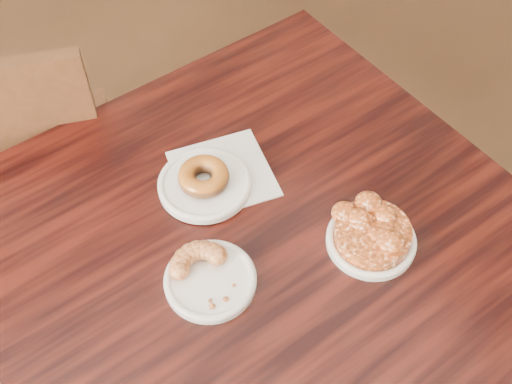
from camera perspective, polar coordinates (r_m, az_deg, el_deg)
room_walls at (r=0.32m, az=-3.23°, el=8.48°), size 5.02×5.02×2.80m
cafe_table at (r=1.37m, az=0.51°, el=-13.09°), size 0.90×0.90×0.75m
chair_far at (r=1.63m, az=-19.43°, el=2.38°), size 0.57×0.57×0.90m
napkin at (r=1.13m, az=-2.97°, el=1.65°), size 0.20×0.20×0.00m
plate_donut at (r=1.10m, az=-4.60°, el=0.67°), size 0.16×0.16×0.01m
plate_cruller at (r=1.00m, az=-4.08°, el=-7.86°), size 0.14×0.14×0.01m
plate_fritter at (r=1.05m, az=10.17°, el=-4.28°), size 0.15×0.15×0.01m
glazed_donut at (r=1.09m, az=-4.67°, el=1.37°), size 0.09×0.09×0.03m
apple_fritter at (r=1.03m, az=10.38°, el=-3.48°), size 0.16×0.16×0.04m
cruller_fragment at (r=0.98m, az=-4.15°, el=-7.25°), size 0.11×0.11×0.03m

